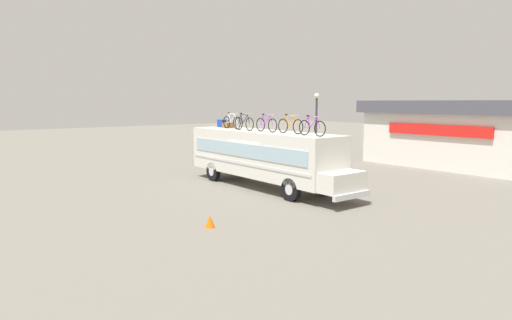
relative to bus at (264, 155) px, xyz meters
The scene contains 12 objects.
ground_plane 1.75m from the bus, behind, with size 120.00×120.00×0.00m, color slate.
bus is the anchor object (origin of this frame).
luggage_bag_1 4.57m from the bus, behind, with size 0.54×0.47×0.45m, color #193899.
luggage_bag_2 3.81m from the bus, behind, with size 0.52×0.49×0.31m, color olive.
rooftop_bicycle_1 3.22m from the bus, behind, with size 1.69×0.44×0.91m.
rooftop_bicycle_2 2.05m from the bus, 162.92° to the right, with size 1.68×0.44×0.92m.
rooftop_bicycle_3 1.67m from the bus, 25.49° to the right, with size 1.65×0.44×0.92m.
rooftop_bicycle_4 2.61m from the bus, ahead, with size 1.76×0.44×0.93m.
rooftop_bicycle_5 4.09m from the bus, ahead, with size 1.65×0.44×0.92m.
roadside_building 17.31m from the bus, 82.03° to the left, with size 12.74×10.12×4.54m.
traffic_cone 7.83m from the bus, 53.30° to the right, with size 0.37×0.37×0.46m, color orange.
street_lamp 7.57m from the bus, 113.44° to the left, with size 0.34×0.34×5.01m.
Camera 1 is at (17.82, -14.20, 4.46)m, focal length 30.89 mm.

